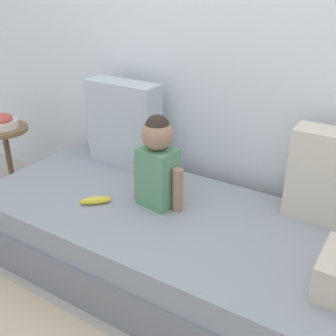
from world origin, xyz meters
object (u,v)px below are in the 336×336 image
(toddler, at_px, (158,161))
(banana, at_px, (96,200))
(couch, at_px, (183,249))
(side_table, at_px, (6,143))
(throw_pillow_left, at_px, (124,124))
(fruit_bowl, at_px, (2,122))

(toddler, bearing_deg, banana, -147.39)
(couch, distance_m, side_table, 1.60)
(couch, relative_size, throw_pillow_left, 4.45)
(fruit_bowl, bearing_deg, throw_pillow_left, 11.04)
(couch, bearing_deg, banana, -163.98)
(throw_pillow_left, xyz_separation_m, toddler, (0.46, -0.32, -0.01))
(throw_pillow_left, xyz_separation_m, fruit_bowl, (-0.94, -0.18, -0.11))
(throw_pillow_left, relative_size, toddler, 1.07)
(side_table, distance_m, fruit_bowl, 0.16)
(toddler, bearing_deg, couch, -14.16)
(banana, bearing_deg, side_table, 164.48)
(toddler, bearing_deg, fruit_bowl, 174.49)
(couch, height_order, fruit_bowl, fruit_bowl)
(couch, xyz_separation_m, banana, (-0.46, -0.13, 0.21))
(banana, bearing_deg, toddler, 32.61)
(toddler, bearing_deg, throw_pillow_left, 145.14)
(couch, height_order, throw_pillow_left, throw_pillow_left)
(fruit_bowl, bearing_deg, banana, -15.52)
(throw_pillow_left, distance_m, side_table, 1.00)
(throw_pillow_left, bearing_deg, couch, -29.72)
(banana, bearing_deg, fruit_bowl, 164.48)
(couch, bearing_deg, fruit_bowl, 173.48)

